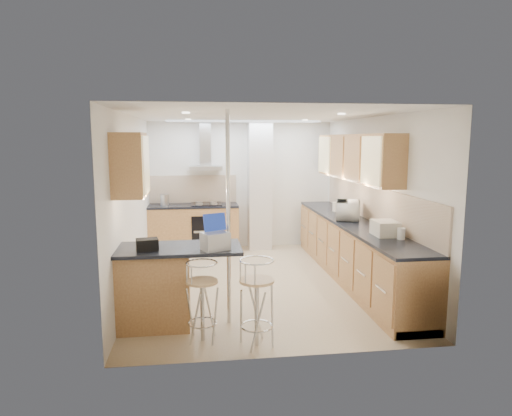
{
  "coord_description": "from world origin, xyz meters",
  "views": [
    {
      "loc": [
        -0.89,
        -6.63,
        2.17
      ],
      "look_at": [
        0.01,
        0.2,
        1.12
      ],
      "focal_mm": 32.0,
      "sensor_mm": 36.0,
      "label": 1
    }
  ],
  "objects": [
    {
      "name": "bag",
      "position": [
        -1.45,
        -1.56,
        1.0
      ],
      "size": [
        0.27,
        0.21,
        0.13
      ],
      "primitive_type": "cube",
      "rotation": [
        0.0,
        0.0,
        0.19
      ],
      "color": "black",
      "rests_on": "peninsula"
    },
    {
      "name": "jar_c",
      "position": [
        1.43,
        -0.0,
        1.02
      ],
      "size": [
        0.18,
        0.18,
        0.2
      ],
      "primitive_type": "cylinder",
      "rotation": [
        0.0,
        0.0,
        0.33
      ],
      "color": "beige",
      "rests_on": "right_counter"
    },
    {
      "name": "jar_a",
      "position": [
        1.51,
        0.53,
        1.01
      ],
      "size": [
        0.16,
        0.16,
        0.19
      ],
      "primitive_type": "cylinder",
      "rotation": [
        0.0,
        0.0,
        0.39
      ],
      "color": "beige",
      "rests_on": "right_counter"
    },
    {
      "name": "bread_bin",
      "position": [
        1.54,
        -1.07,
        1.02
      ],
      "size": [
        0.3,
        0.37,
        0.19
      ],
      "primitive_type": "cube",
      "rotation": [
        0.0,
        0.0,
        -0.02
      ],
      "color": "beige",
      "rests_on": "right_counter"
    },
    {
      "name": "jar_d",
      "position": [
        1.65,
        -1.31,
        0.99
      ],
      "size": [
        0.11,
        0.11,
        0.14
      ],
      "primitive_type": "cylinder",
      "rotation": [
        0.0,
        0.0,
        -0.08
      ],
      "color": "white",
      "rests_on": "right_counter"
    },
    {
      "name": "kettle",
      "position": [
        -1.49,
        2.13,
        1.02
      ],
      "size": [
        0.16,
        0.16,
        0.21
      ],
      "primitive_type": "cylinder",
      "color": "#BABCBF",
      "rests_on": "back_counter"
    },
    {
      "name": "room_shell",
      "position": [
        0.32,
        0.38,
        1.54
      ],
      "size": [
        3.64,
        4.84,
        2.51
      ],
      "color": "white",
      "rests_on": "ground"
    },
    {
      "name": "peninsula",
      "position": [
        -1.12,
        -1.45,
        0.48
      ],
      "size": [
        1.47,
        0.72,
        0.94
      ],
      "color": "#9F673F",
      "rests_on": "ground"
    },
    {
      "name": "microwave",
      "position": [
        1.46,
        0.16,
        1.06
      ],
      "size": [
        0.5,
        0.6,
        0.29
      ],
      "primitive_type": "imported",
      "rotation": [
        0.0,
        0.0,
        1.25
      ],
      "color": "white",
      "rests_on": "right_counter"
    },
    {
      "name": "ground",
      "position": [
        0.0,
        0.0,
        0.0
      ],
      "size": [
        4.8,
        4.8,
        0.0
      ],
      "primitive_type": "plane",
      "color": "tan",
      "rests_on": "ground"
    },
    {
      "name": "bar_stool_near",
      "position": [
        -0.85,
        -1.91,
        0.44
      ],
      "size": [
        0.44,
        0.44,
        0.89
      ],
      "primitive_type": null,
      "rotation": [
        0.0,
        0.0,
        0.25
      ],
      "color": "tan",
      "rests_on": "ground"
    },
    {
      "name": "jar_b",
      "position": [
        1.51,
        0.95,
        1.0
      ],
      "size": [
        0.14,
        0.14,
        0.16
      ],
      "primitive_type": "cylinder",
      "rotation": [
        0.0,
        0.0,
        0.41
      ],
      "color": "beige",
      "rests_on": "right_counter"
    },
    {
      "name": "bar_stool_end",
      "position": [
        -0.29,
        -2.1,
        0.47
      ],
      "size": [
        0.55,
        0.55,
        0.95
      ],
      "primitive_type": null,
      "rotation": [
        0.0,
        0.0,
        0.73
      ],
      "color": "tan",
      "rests_on": "ground"
    },
    {
      "name": "back_counter",
      "position": [
        -0.95,
        2.1,
        0.46
      ],
      "size": [
        1.7,
        0.63,
        0.92
      ],
      "color": "#9F673F",
      "rests_on": "ground"
    },
    {
      "name": "right_counter",
      "position": [
        1.5,
        0.0,
        0.46
      ],
      "size": [
        0.63,
        4.4,
        0.92
      ],
      "color": "#9F673F",
      "rests_on": "ground"
    },
    {
      "name": "laptop",
      "position": [
        -0.69,
        -1.63,
        1.04
      ],
      "size": [
        0.35,
        0.31,
        0.2
      ],
      "primitive_type": "cube",
      "rotation": [
        0.0,
        0.0,
        0.43
      ],
      "color": "#A7ABB0",
      "rests_on": "peninsula"
    }
  ]
}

